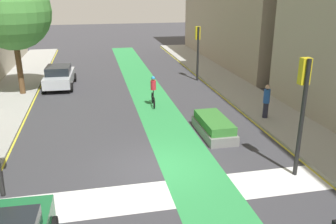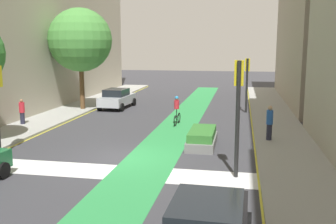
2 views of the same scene
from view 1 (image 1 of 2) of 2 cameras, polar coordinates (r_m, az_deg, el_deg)
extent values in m
plane|color=#38383D|center=(14.37, -1.99, -8.84)|extent=(120.00, 120.00, 0.00)
cube|color=#2D8C47|center=(14.64, 3.32, -8.29)|extent=(2.40, 60.00, 0.01)
cube|color=silver|center=(12.67, -0.34, -13.01)|extent=(12.00, 1.80, 0.01)
cube|color=#9E9E99|center=(17.15, 23.62, -5.42)|extent=(3.00, 60.00, 0.15)
cube|color=yellow|center=(16.39, 19.27, -6.27)|extent=(0.16, 60.00, 0.01)
cylinder|color=black|center=(13.81, 20.58, -1.19)|extent=(0.16, 0.16, 4.46)
cube|color=gold|center=(13.50, 21.01, 6.11)|extent=(0.35, 0.28, 0.95)
sphere|color=red|center=(13.56, 20.85, 7.48)|extent=(0.20, 0.20, 0.20)
sphere|color=#4C380C|center=(13.62, 20.70, 6.25)|extent=(0.20, 0.20, 0.20)
sphere|color=#0C3814|center=(13.68, 20.55, 5.03)|extent=(0.20, 0.20, 0.20)
cylinder|color=black|center=(27.25, 4.79, 9.19)|extent=(0.16, 0.16, 4.04)
cube|color=gold|center=(27.21, 4.76, 12.47)|extent=(0.35, 0.28, 0.95)
sphere|color=red|center=(27.31, 4.69, 13.13)|extent=(0.20, 0.20, 0.20)
sphere|color=#4C380C|center=(27.34, 4.67, 12.50)|extent=(0.20, 0.20, 0.20)
sphere|color=#0C3814|center=(27.38, 4.66, 11.88)|extent=(0.20, 0.20, 0.20)
cube|color=#B2B7BF|center=(26.67, -16.94, 5.23)|extent=(1.99, 4.28, 0.70)
cube|color=black|center=(26.34, -17.12, 6.44)|extent=(1.69, 2.07, 0.55)
cylinder|color=black|center=(28.30, -18.34, 5.13)|extent=(0.25, 0.65, 0.64)
cylinder|color=black|center=(28.07, -14.70, 5.37)|extent=(0.25, 0.65, 0.64)
cylinder|color=black|center=(25.49, -19.25, 3.54)|extent=(0.25, 0.65, 0.64)
cylinder|color=black|center=(25.23, -15.22, 3.79)|extent=(0.25, 0.65, 0.64)
torus|color=black|center=(22.04, -2.52, 2.30)|extent=(0.11, 0.68, 0.68)
torus|color=black|center=(21.04, -2.23, 1.48)|extent=(0.11, 0.68, 0.68)
cylinder|color=black|center=(21.49, -2.39, 2.36)|extent=(0.12, 0.95, 0.06)
cylinder|color=black|center=(21.27, -2.35, 2.94)|extent=(0.05, 0.05, 0.50)
cylinder|color=red|center=(21.12, -2.37, 4.30)|extent=(0.32, 0.32, 0.55)
sphere|color=#8C6647|center=(21.03, -2.39, 5.32)|extent=(0.22, 0.22, 0.22)
sphere|color=#268CCC|center=(21.02, -2.39, 5.42)|extent=(0.23, 0.23, 0.23)
cylinder|color=#262638|center=(19.78, 15.31, 0.29)|extent=(0.28, 0.28, 0.83)
cylinder|color=#2659B2|center=(19.55, 15.51, 2.46)|extent=(0.34, 0.34, 0.74)
sphere|color=tan|center=(19.42, 15.63, 3.83)|extent=(0.24, 0.24, 0.24)
cylinder|color=brown|center=(25.12, -22.66, 6.71)|extent=(0.36, 0.36, 3.58)
sphere|color=#478C3D|center=(24.68, -23.72, 14.55)|extent=(4.77, 4.77, 4.77)
cube|color=slate|center=(17.47, 7.32, -2.88)|extent=(1.34, 3.18, 0.45)
cube|color=#33722D|center=(17.32, 7.37, -1.58)|extent=(1.21, 2.86, 0.40)
camera|label=2|loc=(8.45, 100.15, -16.18)|focal=41.51mm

